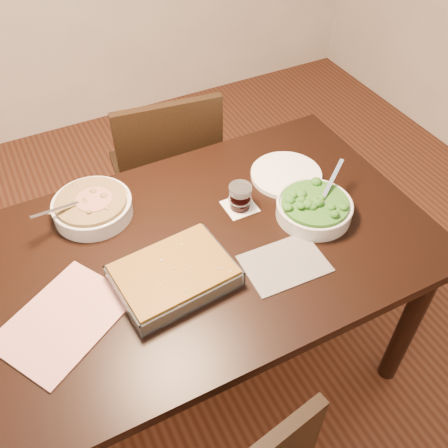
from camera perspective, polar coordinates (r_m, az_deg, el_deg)
name	(u,v)px	position (r m, az deg, el deg)	size (l,w,h in m)	color
ground	(213,361)	(2.18, -1.25, -15.40)	(4.00, 4.00, 0.00)	#411E12
table	(210,260)	(1.64, -1.60, -4.19)	(1.40, 0.90, 0.75)	black
magazine_a	(64,320)	(1.45, -17.83, -10.43)	(0.34, 0.25, 0.01)	#BB3537
magazine_b	(285,264)	(1.52, 6.93, -4.51)	(0.25, 0.18, 0.00)	#212228
coaster	(240,206)	(1.68, 1.82, 2.02)	(0.10, 0.10, 0.00)	white
stew_bowl	(92,207)	(1.69, -14.81, 1.95)	(0.28, 0.26, 0.10)	silver
broccoli_bowl	(314,208)	(1.66, 10.27, 1.85)	(0.26, 0.25, 0.10)	silver
baking_dish	(174,275)	(1.45, -5.72, -5.83)	(0.35, 0.27, 0.06)	silver
wine_tumbler	(240,196)	(1.65, 1.85, 3.19)	(0.08, 0.08, 0.09)	black
dinner_plate	(286,175)	(1.81, 7.11, 5.60)	(0.25, 0.25, 0.02)	white
chair_far	(167,171)	(2.22, -6.49, 6.04)	(0.48, 0.48, 0.91)	black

